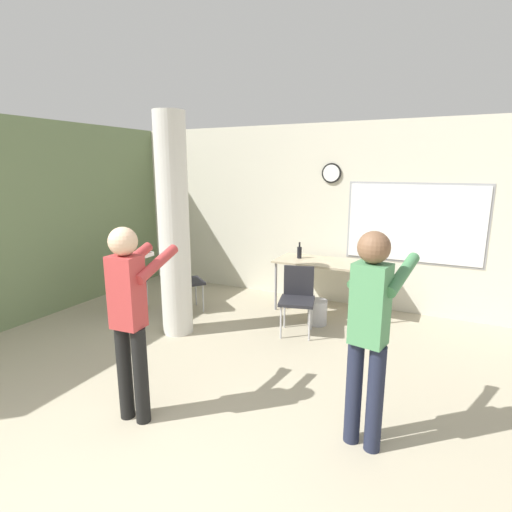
# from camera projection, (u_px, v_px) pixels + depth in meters

# --- Properties ---
(wall_left_accent) EXTENTS (0.12, 7.00, 2.80)m
(wall_left_accent) POSITION_uv_depth(u_px,v_px,m) (33.00, 221.00, 5.61)
(wall_left_accent) COLOR #6B7F56
(wall_left_accent) RESTS_ON ground_plane
(wall_back) EXTENTS (8.00, 0.15, 2.80)m
(wall_back) POSITION_uv_depth(u_px,v_px,m) (329.00, 215.00, 6.32)
(wall_back) COLOR beige
(wall_back) RESTS_ON ground_plane
(support_pillar) EXTENTS (0.39, 0.39, 2.80)m
(support_pillar) POSITION_uv_depth(u_px,v_px,m) (174.00, 227.00, 5.01)
(support_pillar) COLOR silver
(support_pillar) RESTS_ON ground_plane
(folding_table) EXTENTS (1.53, 0.69, 0.77)m
(folding_table) POSITION_uv_depth(u_px,v_px,m) (327.00, 265.00, 5.92)
(folding_table) COLOR tan
(folding_table) RESTS_ON ground_plane
(bottle_on_table) EXTENTS (0.07, 0.07, 0.25)m
(bottle_on_table) POSITION_uv_depth(u_px,v_px,m) (299.00, 252.00, 6.10)
(bottle_on_table) COLOR black
(bottle_on_table) RESTS_ON folding_table
(waste_bin) EXTENTS (0.27, 0.27, 0.35)m
(waste_bin) POSITION_uv_depth(u_px,v_px,m) (317.00, 312.00, 5.53)
(waste_bin) COLOR #B2B2B7
(waste_bin) RESTS_ON ground_plane
(chair_table_front) EXTENTS (0.54, 0.54, 0.87)m
(chair_table_front) POSITION_uv_depth(u_px,v_px,m) (298.00, 295.00, 5.20)
(chair_table_front) COLOR #232328
(chair_table_front) RESTS_ON ground_plane
(chair_by_left_wall) EXTENTS (0.59, 0.59, 0.87)m
(chair_by_left_wall) POSITION_uv_depth(u_px,v_px,m) (126.00, 277.00, 6.04)
(chair_by_left_wall) COLOR #232328
(chair_by_left_wall) RESTS_ON ground_plane
(chair_near_pillar) EXTENTS (0.62, 0.62, 0.87)m
(chair_near_pillar) POSITION_uv_depth(u_px,v_px,m) (183.00, 278.00, 5.97)
(chair_near_pillar) COLOR #232328
(chair_near_pillar) RESTS_ON ground_plane
(person_playing_side) EXTENTS (0.46, 0.69, 1.71)m
(person_playing_side) POSITION_uv_depth(u_px,v_px,m) (370.00, 324.00, 2.96)
(person_playing_side) COLOR #1E2338
(person_playing_side) RESTS_ON ground_plane
(person_playing_front) EXTENTS (0.40, 0.65, 1.69)m
(person_playing_front) POSITION_uv_depth(u_px,v_px,m) (130.00, 310.00, 3.29)
(person_playing_front) COLOR black
(person_playing_front) RESTS_ON ground_plane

